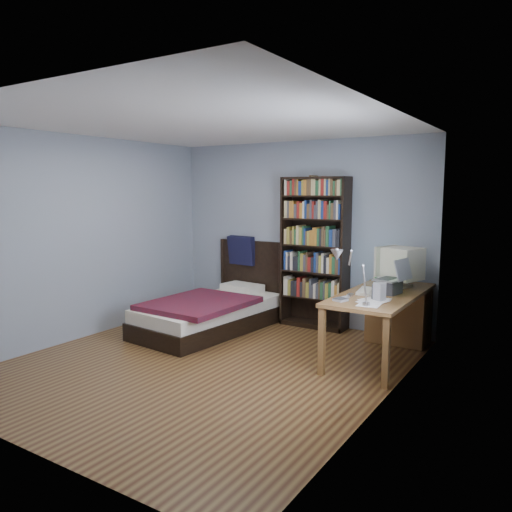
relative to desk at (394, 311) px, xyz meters
The scene contains 14 objects.
room 2.38m from the desk, 131.59° to the right, with size 4.20×4.24×2.50m.
desk is the anchor object (origin of this frame).
crt_monitor 0.57m from the desk, 28.84° to the right, with size 0.51×0.47×0.46m.
laptop 0.65m from the desk, 79.35° to the right, with size 0.36×0.35×0.39m.
desk_lamp 1.72m from the desk, 91.36° to the right, with size 0.22×0.50×0.59m.
keyboard 0.67m from the desk, 104.31° to the right, with size 0.16×0.41×0.03m, color #B3AC95.
speaker 0.99m from the desk, 83.07° to the right, with size 0.09×0.09×0.19m, color gray.
soda_can 0.46m from the desk, 119.21° to the right, with size 0.07×0.07×0.13m, color #083D0D.
mouse 0.37m from the desk, 92.87° to the right, with size 0.06×0.10×0.03m, color silver.
phone_silver 0.91m from the desk, 105.91° to the right, with size 0.05×0.10×0.02m, color #BABABF.
phone_grey 1.03m from the desk, 103.65° to the right, with size 0.04×0.08×0.02m, color gray.
external_drive 1.17m from the desk, 101.30° to the right, with size 0.12×0.12×0.02m, color gray.
bookshelf 1.34m from the desk, 166.87° to the left, with size 0.90×0.30×2.01m.
bed 2.33m from the desk, 166.76° to the right, with size 1.21×2.14×1.16m.
Camera 1 is at (3.19, -4.05, 1.84)m, focal length 35.00 mm.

